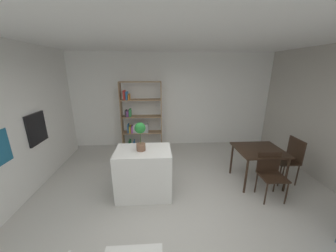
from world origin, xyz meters
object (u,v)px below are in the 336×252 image
built_in_oven (37,128)px  dining_chair_window_side (290,156)px  dining_table (259,153)px  potted_plant_on_island (140,134)px  dining_chair_near (271,171)px  open_bookshelf (139,120)px  kitchen_island (144,172)px

built_in_oven → dining_chair_window_side: size_ratio=0.64×
built_in_oven → dining_table: built_in_oven is taller
dining_table → potted_plant_on_island: bearing=-173.7°
dining_table → dining_chair_near: 0.47m
open_bookshelf → dining_chair_near: bearing=-42.2°
potted_plant_on_island → dining_chair_near: potted_plant_on_island is taller
built_in_oven → dining_chair_near: built_in_oven is taller
potted_plant_on_island → dining_table: (2.39, 0.26, -0.56)m
kitchen_island → dining_table: bearing=6.2°
dining_table → dining_chair_window_side: dining_chair_window_side is taller
kitchen_island → dining_chair_near: 2.37m
open_bookshelf → dining_table: 3.28m
potted_plant_on_island → dining_chair_near: bearing=-4.4°
kitchen_island → potted_plant_on_island: 0.77m
potted_plant_on_island → open_bookshelf: open_bookshelf is taller
kitchen_island → potted_plant_on_island: size_ratio=1.95×
dining_table → dining_chair_window_side: size_ratio=0.96×
kitchen_island → dining_chair_window_side: size_ratio=1.05×
dining_chair_window_side → kitchen_island: bearing=-85.3°
open_bookshelf → dining_table: size_ratio=2.17×
dining_table → dining_chair_window_side: bearing=0.0°
open_bookshelf → dining_chair_near: (2.63, -2.39, -0.36)m
kitchen_island → open_bookshelf: 2.25m
dining_chair_near → potted_plant_on_island: bearing=176.6°
dining_table → built_in_oven: bearing=176.0°
open_bookshelf → potted_plant_on_island: bearing=-83.6°
kitchen_island → dining_chair_window_side: dining_chair_window_side is taller
potted_plant_on_island → dining_table: size_ratio=0.56×
built_in_oven → open_bookshelf: bearing=41.0°
open_bookshelf → dining_chair_near: open_bookshelf is taller
kitchen_island → open_bookshelf: size_ratio=0.51×
open_bookshelf → dining_chair_window_side: open_bookshelf is taller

